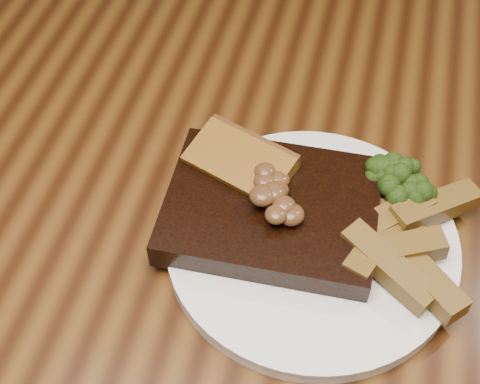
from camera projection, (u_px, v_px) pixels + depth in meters
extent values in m
cube|color=#4C2C0F|center=(223.00, 236.00, 0.65)|extent=(1.60, 0.90, 0.04)
cube|color=black|center=(352.00, 2.00, 1.32)|extent=(0.61, 0.61, 0.04)
cylinder|color=black|center=(450.00, 85.00, 1.53)|extent=(0.04, 0.04, 0.45)
cylinder|color=black|center=(315.00, 23.00, 1.67)|extent=(0.04, 0.04, 0.45)
cylinder|color=black|center=(365.00, 184.00, 1.35)|extent=(0.04, 0.04, 0.45)
cylinder|color=black|center=(222.00, 104.00, 1.49)|extent=(0.04, 0.04, 0.45)
cylinder|color=white|center=(311.00, 243.00, 0.61)|extent=(0.29, 0.29, 0.01)
cube|color=black|center=(271.00, 210.00, 0.61)|extent=(0.20, 0.15, 0.03)
cube|color=beige|center=(255.00, 273.00, 0.58)|extent=(0.14, 0.02, 0.02)
cube|color=#8E5519|center=(240.00, 177.00, 0.64)|extent=(0.11, 0.08, 0.02)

